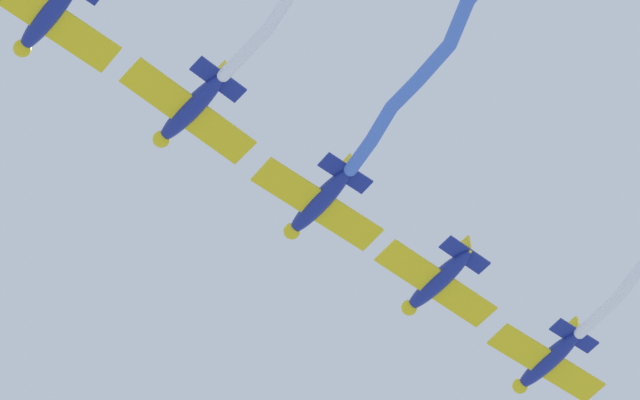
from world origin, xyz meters
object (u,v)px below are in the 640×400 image
Objects in this scene: airplane_right_wing at (319,203)px; airplane_trail at (48,15)px; airplane_lead at (547,361)px; airplane_slot at (190,110)px; airplane_left_wing at (437,282)px.

airplane_right_wing is 16.82m from airplane_trail.
airplane_lead is 1.00× the size of airplane_right_wing.
airplane_lead is at bearing -91.18° from airplane_slot.
airplane_right_wing is at bearing 93.36° from airplane_lead.
airplane_lead and airplane_right_wing have the same top height.
airplane_trail is at bearing 92.48° from airplane_right_wing.
airplane_slot is at bearing 92.48° from airplane_right_wing.
airplane_lead is 1.01× the size of airplane_slot.
airplane_lead is 25.24m from airplane_slot.
airplane_right_wing is 8.42m from airplane_slot.
airplane_left_wing is (-7.69, -3.41, 0.30)m from airplane_lead.
airplane_lead is 33.64m from airplane_trail.
airplane_left_wing is at bearing -88.84° from airplane_trail.
airplane_slot is (-23.07, -10.23, 0.30)m from airplane_lead.
airplane_right_wing is at bearing 91.30° from airplane_left_wing.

